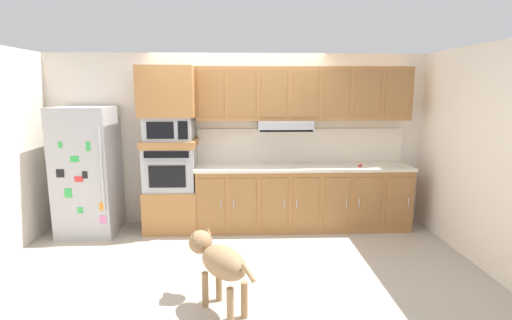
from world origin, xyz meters
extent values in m
plane|color=#B2A899|center=(0.00, 0.00, 0.00)|extent=(9.60, 9.60, 0.00)
cube|color=silver|center=(0.00, 1.11, 1.25)|extent=(6.20, 0.12, 2.50)
cube|color=silver|center=(-2.80, 0.00, 1.25)|extent=(0.12, 7.10, 2.50)
cube|color=white|center=(2.80, 0.00, 1.25)|extent=(0.12, 7.10, 2.50)
cube|color=#ADADB2|center=(-2.08, 0.68, 0.88)|extent=(0.76, 0.70, 1.76)
cylinder|color=silver|center=(-1.75, 0.31, 0.98)|extent=(0.02, 0.02, 1.10)
cube|color=red|center=(-2.06, 0.33, 0.85)|extent=(0.11, 0.01, 0.08)
cube|color=green|center=(-2.09, 0.33, 1.11)|extent=(0.11, 0.01, 0.08)
cube|color=orange|center=(-1.79, 0.33, 0.47)|extent=(0.07, 0.01, 0.10)
cube|color=black|center=(-1.98, 0.33, 0.90)|extent=(0.07, 0.01, 0.09)
cube|color=black|center=(-2.29, 0.33, 0.92)|extent=(0.10, 0.01, 0.11)
cube|color=green|center=(-2.08, 0.33, 0.43)|extent=(0.07, 0.01, 0.08)
cube|color=green|center=(-2.26, 0.33, 1.30)|extent=(0.05, 0.01, 0.08)
cube|color=pink|center=(-1.79, 0.33, 0.30)|extent=(0.09, 0.01, 0.10)
cube|color=green|center=(-1.91, 0.33, 1.27)|extent=(0.05, 0.01, 0.12)
cube|color=green|center=(-2.21, 0.33, 0.66)|extent=(0.09, 0.01, 0.12)
cube|color=#A8703D|center=(-0.95, 0.75, 0.30)|extent=(0.74, 0.62, 0.60)
cube|color=#A8AAAF|center=(-0.95, 0.75, 0.90)|extent=(0.70, 0.58, 0.60)
cube|color=black|center=(-0.95, 0.45, 0.84)|extent=(0.49, 0.01, 0.30)
cube|color=black|center=(-0.95, 0.45, 1.14)|extent=(0.59, 0.01, 0.09)
cylinder|color=#A8AAAF|center=(-0.95, 0.43, 1.03)|extent=(0.56, 0.02, 0.02)
cube|color=#A8703D|center=(-0.95, 0.75, 1.25)|extent=(0.74, 0.62, 0.10)
cube|color=#A8AAAF|center=(-0.95, 0.75, 1.46)|extent=(0.64, 0.53, 0.32)
cube|color=black|center=(-1.02, 0.48, 1.46)|extent=(0.35, 0.01, 0.22)
cube|color=black|center=(-0.72, 0.48, 1.46)|extent=(0.13, 0.01, 0.24)
cube|color=#A8703D|center=(-0.95, 0.75, 1.96)|extent=(0.74, 0.62, 0.68)
cube|color=#A8703D|center=(0.93, 0.75, 0.44)|extent=(3.01, 0.60, 0.88)
cube|color=#9A6738|center=(-0.36, 0.44, 0.46)|extent=(0.36, 0.01, 0.70)
cylinder|color=#BCBCC1|center=(-0.23, 0.43, 0.46)|extent=(0.01, 0.01, 0.12)
cube|color=#9A6738|center=(0.07, 0.44, 0.46)|extent=(0.36, 0.01, 0.70)
cylinder|color=#BCBCC1|center=(-0.06, 0.43, 0.46)|extent=(0.01, 0.01, 0.12)
cube|color=#9A6738|center=(0.50, 0.44, 0.46)|extent=(0.36, 0.01, 0.70)
cylinder|color=#BCBCC1|center=(0.63, 0.43, 0.46)|extent=(0.01, 0.01, 0.12)
cube|color=#9A6738|center=(0.93, 0.44, 0.46)|extent=(0.36, 0.01, 0.70)
cylinder|color=#BCBCC1|center=(0.80, 0.43, 0.46)|extent=(0.01, 0.01, 0.12)
cube|color=#9A6738|center=(1.36, 0.44, 0.46)|extent=(0.36, 0.01, 0.70)
cylinder|color=#BCBCC1|center=(1.49, 0.43, 0.46)|extent=(0.01, 0.01, 0.12)
cube|color=#9A6738|center=(1.79, 0.44, 0.46)|extent=(0.36, 0.01, 0.70)
cylinder|color=#BCBCC1|center=(1.66, 0.43, 0.46)|extent=(0.01, 0.01, 0.12)
cube|color=#9A6738|center=(2.22, 0.44, 0.46)|extent=(0.36, 0.01, 0.70)
cylinder|color=#BCBCC1|center=(2.35, 0.43, 0.46)|extent=(0.01, 0.01, 0.12)
cube|color=silver|center=(0.93, 0.75, 0.90)|extent=(3.05, 0.64, 0.04)
cube|color=white|center=(0.93, 1.04, 1.17)|extent=(3.05, 0.02, 0.50)
cube|color=#A8703D|center=(0.93, 0.88, 1.93)|extent=(3.01, 0.34, 0.74)
cube|color=#A8AAAF|center=(0.66, 0.81, 1.49)|extent=(0.76, 0.48, 0.14)
cube|color=black|center=(0.66, 0.59, 1.43)|extent=(0.72, 0.04, 0.02)
cube|color=#9A6738|center=(-0.36, 0.70, 1.93)|extent=(0.36, 0.01, 0.63)
cube|color=#9A6738|center=(0.07, 0.70, 1.93)|extent=(0.36, 0.01, 0.63)
cube|color=#9A6738|center=(0.50, 0.70, 1.93)|extent=(0.36, 0.01, 0.63)
cube|color=#9A6738|center=(0.93, 0.70, 1.93)|extent=(0.36, 0.01, 0.63)
cube|color=#9A6738|center=(1.36, 0.70, 1.93)|extent=(0.36, 0.01, 0.63)
cube|color=#9A6738|center=(1.79, 0.70, 1.93)|extent=(0.36, 0.01, 0.63)
cube|color=#9A6738|center=(2.22, 0.70, 1.93)|extent=(0.36, 0.01, 0.63)
cylinder|color=red|center=(1.72, 0.65, 0.93)|extent=(0.08, 0.10, 0.03)
cylinder|color=silver|center=(1.81, 0.59, 0.93)|extent=(0.08, 0.10, 0.01)
ellipsoid|color=#997551|center=(-0.11, -1.42, 0.48)|extent=(0.56, 0.60, 0.28)
sphere|color=#997551|center=(-0.35, -1.14, 0.56)|extent=(0.23, 0.23, 0.23)
ellipsoid|color=brown|center=(-0.42, -1.05, 0.54)|extent=(0.15, 0.15, 0.08)
cone|color=#997551|center=(-0.40, -1.20, 0.66)|extent=(0.06, 0.06, 0.07)
cone|color=#997551|center=(-0.28, -1.10, 0.66)|extent=(0.06, 0.06, 0.07)
cylinder|color=#997551|center=(0.10, -1.69, 0.51)|extent=(0.13, 0.15, 0.13)
cylinder|color=#997551|center=(-0.29, -1.33, 0.17)|extent=(0.06, 0.06, 0.34)
cylinder|color=#997551|center=(-0.17, -1.23, 0.17)|extent=(0.06, 0.06, 0.34)
cylinder|color=#997551|center=(-0.05, -1.62, 0.17)|extent=(0.06, 0.06, 0.34)
cylinder|color=#997551|center=(0.07, -1.52, 0.17)|extent=(0.06, 0.06, 0.34)
camera|label=1|loc=(0.05, -4.69, 2.01)|focal=27.45mm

